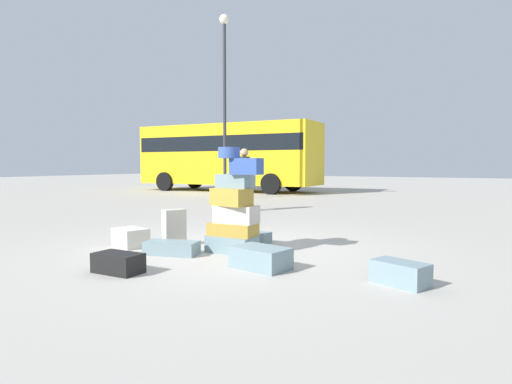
% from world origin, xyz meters
% --- Properties ---
extents(ground_plane, '(80.00, 80.00, 0.00)m').
position_xyz_m(ground_plane, '(0.00, 0.00, 0.00)').
color(ground_plane, '#ADA89E').
extents(suitcase_tower, '(0.82, 0.50, 1.53)m').
position_xyz_m(suitcase_tower, '(0.13, -0.10, 0.62)').
color(suitcase_tower, gray).
rests_on(suitcase_tower, ground).
extents(suitcase_black_upright_blue, '(0.59, 0.33, 0.23)m').
position_xyz_m(suitcase_black_upright_blue, '(-0.44, -1.79, 0.12)').
color(suitcase_black_upright_blue, black).
rests_on(suitcase_black_upright_blue, ground).
extents(suitcase_cream_foreground_near, '(0.64, 0.54, 0.29)m').
position_xyz_m(suitcase_cream_foreground_near, '(-1.52, -0.52, 0.14)').
color(suitcase_cream_foreground_near, beige).
rests_on(suitcase_cream_foreground_near, ground).
extents(suitcase_slate_behind_tower, '(0.76, 0.56, 0.26)m').
position_xyz_m(suitcase_slate_behind_tower, '(0.93, -0.78, 0.13)').
color(suitcase_slate_behind_tower, gray).
rests_on(suitcase_slate_behind_tower, ground).
extents(suitcase_slate_right_side, '(0.82, 0.51, 0.19)m').
position_xyz_m(suitcase_slate_right_side, '(-0.57, -0.67, 0.09)').
color(suitcase_slate_right_side, gray).
rests_on(suitcase_slate_right_side, ground).
extents(suitcase_cream_foreground_far, '(0.31, 0.39, 0.58)m').
position_xyz_m(suitcase_cream_foreground_far, '(-0.97, -0.13, 0.29)').
color(suitcase_cream_foreground_far, beige).
rests_on(suitcase_cream_foreground_far, ground).
extents(suitcase_slate_white_trunk, '(0.65, 0.50, 0.25)m').
position_xyz_m(suitcase_slate_white_trunk, '(2.58, -0.69, 0.12)').
color(suitcase_slate_white_trunk, gray).
rests_on(suitcase_slate_white_trunk, ground).
extents(suitcase_slate_left_side, '(0.76, 0.30, 0.18)m').
position_xyz_m(suitcase_slate_left_side, '(-0.12, 0.71, 0.09)').
color(suitcase_slate_left_side, gray).
rests_on(suitcase_slate_left_side, ground).
extents(person_bearded_onlooker, '(0.30, 0.30, 1.72)m').
position_xyz_m(person_bearded_onlooker, '(-2.58, 4.77, 1.02)').
color(person_bearded_onlooker, black).
rests_on(person_bearded_onlooker, ground).
extents(parked_bus, '(8.88, 2.97, 3.15)m').
position_xyz_m(parked_bus, '(-7.85, 12.15, 1.83)').
color(parked_bus, yellow).
rests_on(parked_bus, ground).
extents(lamp_post, '(0.36, 0.36, 6.69)m').
position_xyz_m(lamp_post, '(-5.31, 7.96, 4.31)').
color(lamp_post, '#333338').
rests_on(lamp_post, ground).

